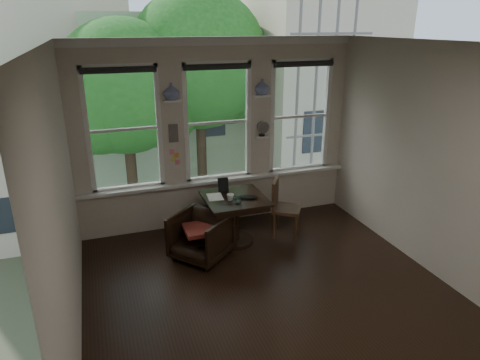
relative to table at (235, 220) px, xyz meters
name	(u,v)px	position (x,y,z in m)	size (l,w,h in m)	color
ground	(269,291)	(0.00, -1.36, -0.38)	(4.50, 4.50, 0.00)	black
ceiling	(276,43)	(0.00, -1.36, 2.62)	(4.50, 4.50, 0.00)	silver
wall_back	(217,134)	(0.00, 0.89, 1.12)	(4.50, 4.50, 0.00)	beige
wall_front	(403,288)	(0.00, -3.61, 1.12)	(4.50, 4.50, 0.00)	beige
wall_left	(62,206)	(-2.25, -1.36, 1.12)	(4.50, 4.50, 0.00)	beige
wall_right	(431,160)	(2.25, -1.36, 1.12)	(4.50, 4.50, 0.00)	beige
window_left	(124,129)	(-1.45, 0.89, 1.32)	(1.10, 0.12, 1.90)	white
window_center	(217,122)	(0.00, 0.89, 1.32)	(1.10, 0.12, 1.90)	white
window_right	(299,116)	(1.45, 0.89, 1.32)	(1.10, 0.12, 1.90)	white
shelf_left	(172,101)	(-0.72, 0.79, 1.73)	(0.26, 0.16, 0.03)	white
shelf_right	(262,96)	(0.73, 0.79, 1.73)	(0.26, 0.16, 0.03)	white
intercom	(173,133)	(-0.72, 0.82, 1.23)	(0.14, 0.06, 0.28)	#59544F
sticky_notes	(174,155)	(-0.72, 0.82, 0.88)	(0.16, 0.01, 0.24)	pink
desk_fan	(262,131)	(0.73, 0.77, 1.16)	(0.20, 0.20, 0.24)	#59544F
vase_left	(171,91)	(-0.72, 0.79, 1.86)	(0.24, 0.24, 0.25)	silver
vase_right	(262,87)	(0.73, 0.79, 1.86)	(0.24, 0.24, 0.25)	silver
table	(235,220)	(0.00, 0.00, 0.00)	(0.90, 0.90, 0.75)	black
armchair_left	(201,236)	(-0.61, -0.27, -0.04)	(0.72, 0.74, 0.68)	black
cushion_red	(200,229)	(-0.61, -0.27, 0.08)	(0.45, 0.45, 0.06)	maroon
side_chair_right	(287,208)	(0.84, -0.04, 0.09)	(0.42, 0.42, 0.92)	#3F2716
laptop	(247,198)	(0.15, -0.13, 0.39)	(0.29, 0.19, 0.02)	black
mug	(230,197)	(-0.10, -0.09, 0.42)	(0.10, 0.10, 0.10)	white
drinking_glass	(238,200)	(-0.03, -0.24, 0.42)	(0.12, 0.12, 0.09)	white
tablet	(223,185)	(-0.10, 0.28, 0.48)	(0.16, 0.02, 0.22)	black
papers	(215,197)	(-0.28, 0.11, 0.38)	(0.22, 0.30, 0.00)	silver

